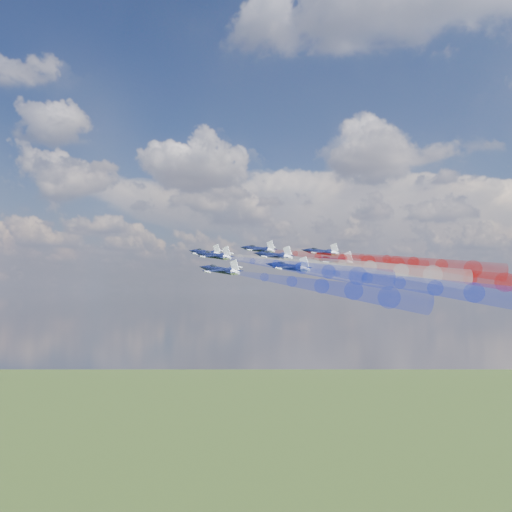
% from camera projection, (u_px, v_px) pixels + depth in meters
% --- Properties ---
extents(jet_lead, '(16.36, 14.60, 6.82)m').
position_uv_depth(jet_lead, '(206.00, 253.00, 163.16)').
color(jet_lead, black).
extents(trail_lead, '(44.58, 17.72, 11.15)m').
position_uv_depth(trail_lead, '(283.00, 263.00, 144.53)').
color(trail_lead, white).
extents(jet_inner_left, '(16.36, 14.60, 6.82)m').
position_uv_depth(jet_inner_left, '(214.00, 256.00, 148.45)').
color(jet_inner_left, black).
extents(trail_inner_left, '(44.58, 17.72, 11.15)m').
position_uv_depth(trail_inner_left, '(302.00, 268.00, 129.82)').
color(trail_inner_left, '#1A30E2').
extents(jet_inner_right, '(16.36, 14.60, 6.82)m').
position_uv_depth(jet_inner_right, '(258.00, 249.00, 163.71)').
color(jet_inner_right, black).
extents(trail_inner_right, '(44.58, 17.72, 11.15)m').
position_uv_depth(trail_inner_right, '(342.00, 259.00, 145.08)').
color(trail_inner_right, red).
extents(jet_outer_left, '(16.36, 14.60, 6.82)m').
position_uv_depth(jet_outer_left, '(220.00, 270.00, 131.86)').
color(jet_outer_left, black).
extents(trail_outer_left, '(44.58, 17.72, 11.15)m').
position_uv_depth(trail_outer_left, '(322.00, 286.00, 113.23)').
color(trail_outer_left, '#1A30E2').
extents(jet_center_third, '(16.36, 14.60, 6.82)m').
position_uv_depth(jet_center_third, '(274.00, 256.00, 147.72)').
color(jet_center_third, black).
extents(trail_center_third, '(44.58, 17.72, 11.15)m').
position_uv_depth(trail_center_third, '(370.00, 268.00, 129.09)').
color(trail_center_third, white).
extents(jet_outer_right, '(16.36, 14.60, 6.82)m').
position_uv_depth(jet_outer_right, '(321.00, 252.00, 162.97)').
color(jet_outer_right, black).
extents(trail_outer_right, '(44.58, 17.72, 11.15)m').
position_uv_depth(trail_outer_right, '(413.00, 262.00, 144.34)').
color(trail_outer_right, red).
extents(jet_rear_left, '(16.36, 14.60, 6.82)m').
position_uv_depth(jet_rear_left, '(289.00, 267.00, 133.51)').
color(jet_rear_left, black).
extents(trail_rear_left, '(44.58, 17.72, 11.15)m').
position_uv_depth(trail_rear_left, '(400.00, 282.00, 114.88)').
color(trail_rear_left, '#1A30E2').
extents(jet_rear_right, '(16.36, 14.60, 6.82)m').
position_uv_depth(jet_rear_right, '(334.00, 261.00, 149.34)').
color(jet_rear_right, black).
extents(trail_rear_right, '(44.58, 17.72, 11.15)m').
position_uv_depth(trail_rear_right, '(437.00, 274.00, 130.71)').
color(trail_rear_right, red).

